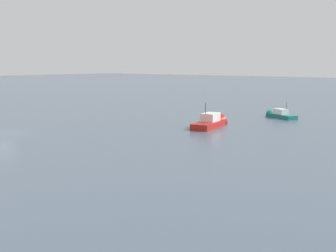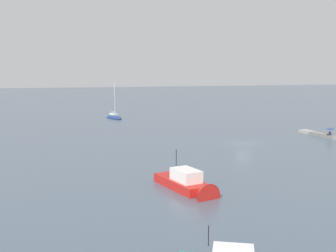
# 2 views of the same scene
# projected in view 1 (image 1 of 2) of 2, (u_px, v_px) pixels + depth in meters

# --- Properties ---
(ground_plane) EXTENTS (500.00, 500.00, 0.00)m
(ground_plane) POSITION_uv_depth(u_px,v_px,m) (5.00, 133.00, 54.40)
(ground_plane) COLOR #475666
(motorboat_red_near) EXTENTS (8.24, 3.97, 4.44)m
(motorboat_red_near) POSITION_uv_depth(u_px,v_px,m) (212.00, 123.00, 59.91)
(motorboat_red_near) COLOR red
(motorboat_red_near) RESTS_ON ground_plane
(motorboat_teal_mid) EXTENTS (4.34, 6.11, 3.33)m
(motorboat_teal_mid) POSITION_uv_depth(u_px,v_px,m) (279.00, 115.00, 69.98)
(motorboat_teal_mid) COLOR #197266
(motorboat_teal_mid) RESTS_ON ground_plane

